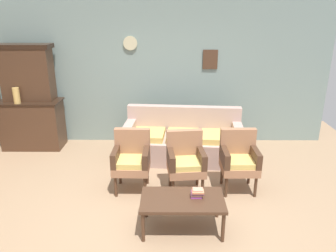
% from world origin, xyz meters
% --- Properties ---
extents(ground_plane, '(7.68, 7.68, 0.00)m').
position_xyz_m(ground_plane, '(0.00, 0.00, 0.00)').
color(ground_plane, '#997A5B').
extents(wall_back_with_decor, '(6.40, 0.09, 2.70)m').
position_xyz_m(wall_back_with_decor, '(0.00, 2.63, 1.35)').
color(wall_back_with_decor, gray).
rests_on(wall_back_with_decor, ground).
extents(side_cabinet, '(1.16, 0.55, 0.93)m').
position_xyz_m(side_cabinet, '(-2.49, 2.25, 0.47)').
color(side_cabinet, '#472D1E').
rests_on(side_cabinet, ground).
extents(cabinet_upper_hutch, '(0.99, 0.38, 1.03)m').
position_xyz_m(cabinet_upper_hutch, '(-2.49, 2.33, 1.45)').
color(cabinet_upper_hutch, '#472D1E').
rests_on(cabinet_upper_hutch, side_cabinet).
extents(vase_on_cabinet, '(0.12, 0.12, 0.29)m').
position_xyz_m(vase_on_cabinet, '(-2.63, 2.07, 1.08)').
color(vase_on_cabinet, tan).
rests_on(vase_on_cabinet, side_cabinet).
extents(floral_couch, '(2.11, 0.96, 0.90)m').
position_xyz_m(floral_couch, '(0.37, 1.73, 0.32)').
color(floral_couch, tan).
rests_on(floral_couch, ground).
extents(armchair_by_doorway, '(0.53, 0.50, 0.90)m').
position_xyz_m(armchair_by_doorway, '(-0.42, 0.68, 0.50)').
color(armchair_by_doorway, '#9E6B4C').
rests_on(armchair_by_doorway, ground).
extents(armchair_near_cabinet, '(0.57, 0.54, 0.90)m').
position_xyz_m(armchair_near_cabinet, '(0.37, 0.62, 0.50)').
color(armchair_near_cabinet, '#9E6B4C').
rests_on(armchair_near_cabinet, ground).
extents(armchair_row_middle, '(0.53, 0.50, 0.90)m').
position_xyz_m(armchair_row_middle, '(1.15, 0.68, 0.50)').
color(armchair_row_middle, '#9E6B4C').
rests_on(armchair_row_middle, ground).
extents(coffee_table, '(1.00, 0.56, 0.42)m').
position_xyz_m(coffee_table, '(0.29, -0.28, 0.38)').
color(coffee_table, '#472D1E').
rests_on(coffee_table, ground).
extents(book_stack_on_table, '(0.16, 0.12, 0.11)m').
position_xyz_m(book_stack_on_table, '(0.47, -0.25, 0.48)').
color(book_stack_on_table, '#A648B0').
rests_on(book_stack_on_table, coffee_table).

